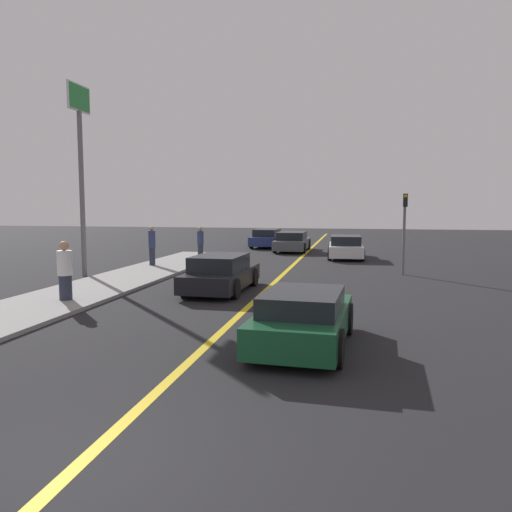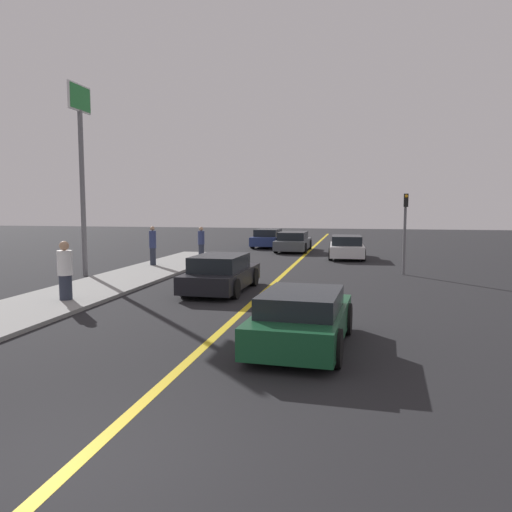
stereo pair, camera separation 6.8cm
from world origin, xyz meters
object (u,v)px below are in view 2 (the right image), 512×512
object	(u,v)px
roadside_sign	(81,143)
pedestrian_far_standing	(201,242)
car_oncoming_far	(268,238)
traffic_light	(405,224)
car_far_distant	(347,247)
pedestrian_near_curb	(65,271)
car_near_right_lane	(302,319)
car_parked_left_lot	(293,242)
car_ahead_center	(221,274)
pedestrian_mid_group	(153,245)

from	to	relation	value
roadside_sign	pedestrian_far_standing	bearing A→B (deg)	68.22
car_oncoming_far	traffic_light	distance (m)	15.33
car_oncoming_far	car_far_distant	bearing A→B (deg)	-48.24
pedestrian_near_curb	car_far_distant	bearing A→B (deg)	61.66
car_near_right_lane	car_parked_left_lot	xyz separation A→B (m)	(-3.00, 21.74, 0.02)
car_far_distant	roadside_sign	size ratio (longest dim) A/B	0.55
car_near_right_lane	car_oncoming_far	size ratio (longest dim) A/B	0.87
pedestrian_far_standing	traffic_light	size ratio (longest dim) A/B	0.49
traffic_light	roadside_sign	size ratio (longest dim) A/B	0.44
car_ahead_center	pedestrian_near_curb	bearing A→B (deg)	-142.15
car_far_distant	car_parked_left_lot	world-z (taller)	car_far_distant
pedestrian_mid_group	roadside_sign	distance (m)	5.75
car_near_right_lane	traffic_light	bearing A→B (deg)	78.70
car_far_distant	pedestrian_far_standing	xyz separation A→B (m)	(-7.74, -2.26, 0.33)
pedestrian_near_curb	pedestrian_mid_group	world-z (taller)	pedestrian_mid_group
pedestrian_near_curb	traffic_light	world-z (taller)	traffic_light
car_ahead_center	car_parked_left_lot	bearing A→B (deg)	89.56
pedestrian_mid_group	pedestrian_near_curb	bearing A→B (deg)	-83.71
car_far_distant	car_oncoming_far	world-z (taller)	car_oncoming_far
car_far_distant	pedestrian_far_standing	size ratio (longest dim) A/B	2.58
car_near_right_lane	pedestrian_far_standing	size ratio (longest dim) A/B	2.39
pedestrian_mid_group	pedestrian_far_standing	size ratio (longest dim) A/B	1.10
roadside_sign	car_ahead_center	bearing A→B (deg)	-20.79
car_ahead_center	traffic_light	distance (m)	8.66
car_parked_left_lot	pedestrian_near_curb	world-z (taller)	pedestrian_near_curb
pedestrian_near_curb	pedestrian_far_standing	xyz separation A→B (m)	(0.23, 12.52, -0.03)
car_far_distant	roadside_sign	bearing A→B (deg)	-140.99
car_ahead_center	roadside_sign	bearing A→B (deg)	160.56
pedestrian_near_curb	traffic_light	size ratio (longest dim) A/B	0.52
car_ahead_center	pedestrian_near_curb	world-z (taller)	pedestrian_near_curb
car_parked_left_lot	pedestrian_far_standing	bearing A→B (deg)	-125.13
roadside_sign	car_oncoming_far	bearing A→B (deg)	72.73
car_far_distant	car_parked_left_lot	size ratio (longest dim) A/B	0.91
car_parked_left_lot	car_oncoming_far	distance (m)	3.57
car_near_right_lane	pedestrian_near_curb	size ratio (longest dim) A/B	2.27
car_near_right_lane	pedestrian_near_curb	xyz separation A→B (m)	(-7.50, 3.23, 0.39)
pedestrian_near_curb	traffic_light	bearing A→B (deg)	38.86
car_oncoming_far	pedestrian_near_curb	distance (m)	21.50
traffic_light	pedestrian_mid_group	bearing A→B (deg)	178.56
car_near_right_lane	car_ahead_center	world-z (taller)	car_ahead_center
car_near_right_lane	traffic_light	world-z (taller)	traffic_light
car_near_right_lane	car_oncoming_far	bearing A→B (deg)	105.00
car_far_distant	car_ahead_center	bearing A→B (deg)	-110.91
car_far_distant	pedestrian_far_standing	world-z (taller)	pedestrian_far_standing
car_parked_left_lot	car_oncoming_far	bearing A→B (deg)	127.29
car_ahead_center	car_parked_left_lot	world-z (taller)	car_ahead_center
car_near_right_lane	car_far_distant	world-z (taller)	car_far_distant
pedestrian_mid_group	traffic_light	bearing A→B (deg)	-1.44
car_ahead_center	pedestrian_far_standing	world-z (taller)	pedestrian_far_standing
pedestrian_far_standing	car_oncoming_far	bearing A→B (deg)	76.48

